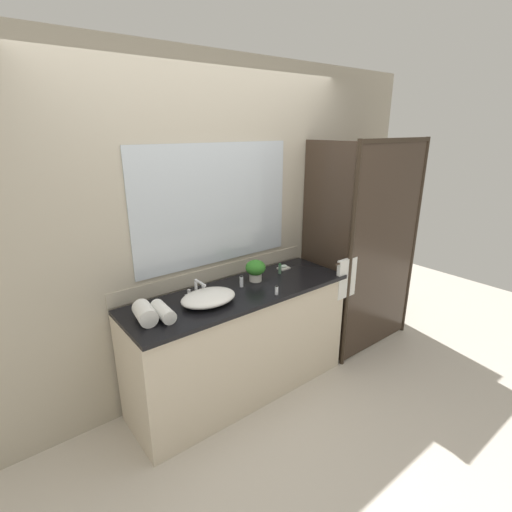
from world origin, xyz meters
TOP-DOWN VIEW (x-y plane):
  - ground_plane at (0.00, 0.00)m, footprint 8.00×8.00m
  - wall_back_with_mirror at (0.00, 0.34)m, footprint 4.40×0.06m
  - vanity_cabinet at (0.00, 0.01)m, footprint 1.80×0.58m
  - shower_enclosure at (1.27, -0.19)m, footprint 1.20×0.59m
  - sink_basin at (-0.30, -0.03)m, footprint 0.41×0.30m
  - faucet at (-0.30, 0.13)m, footprint 0.17×0.15m
  - potted_plant at (0.22, 0.09)m, footprint 0.16×0.16m
  - soap_dish at (0.58, 0.15)m, footprint 0.10×0.07m
  - amenity_bottle_body_wash at (0.17, -0.22)m, footprint 0.02×0.02m
  - amenity_bottle_lotion at (0.06, 0.06)m, footprint 0.03×0.03m
  - amenity_bottle_conditioner at (0.48, 0.09)m, footprint 0.03×0.03m
  - rolled_towel_near_edge at (-0.76, -0.01)m, footprint 0.15×0.22m
  - rolled_towel_middle at (-0.65, -0.04)m, footprint 0.11×0.23m

SIDE VIEW (x-z plane):
  - ground_plane at x=0.00m, z-range 0.00..0.00m
  - vanity_cabinet at x=0.00m, z-range 0.00..0.90m
  - soap_dish at x=0.58m, z-range 0.90..0.93m
  - amenity_bottle_body_wash at x=0.17m, z-range 0.90..0.97m
  - amenity_bottle_conditioner at x=0.48m, z-range 0.90..0.98m
  - sink_basin at x=-0.30m, z-range 0.90..0.98m
  - amenity_bottle_lotion at x=0.06m, z-range 0.90..0.99m
  - faucet at x=-0.30m, z-range 0.88..1.01m
  - rolled_towel_middle at x=-0.65m, z-range 0.90..0.99m
  - rolled_towel_near_edge at x=-0.76m, z-range 0.90..1.02m
  - potted_plant at x=0.22m, z-range 0.91..1.09m
  - shower_enclosure at x=1.27m, z-range 0.02..2.02m
  - wall_back_with_mirror at x=0.00m, z-range 0.00..2.60m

